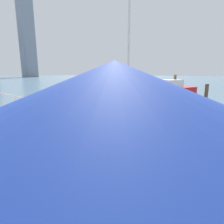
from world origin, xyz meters
name	(u,v)px	position (x,y,z in m)	size (l,w,h in m)	color
ground_plane	(35,105)	(0.00, 20.00, 0.00)	(300.00, 300.00, 0.00)	slate
floating_dock	(192,121)	(3.30, 8.21, 0.09)	(13.59, 2.00, 0.18)	brown
boardwalk_railing	(146,132)	(-3.15, 7.21, 1.25)	(0.06, 24.11, 1.08)	white
dock_piling_1	(206,92)	(13.87, 10.52, 0.78)	(0.36, 0.36, 1.56)	brown
dock_piling_2	(174,87)	(11.44, 12.94, 1.25)	(0.27, 0.27, 2.50)	brown
moored_boat_1	(129,106)	(1.70, 11.39, 0.77)	(4.77, 1.77, 6.54)	white
moored_boat_2	(173,92)	(11.05, 12.87, 0.79)	(5.59, 2.99, 2.03)	red
patio_umbrella	(114,103)	(-6.29, 5.50, 2.55)	(2.26, 2.26, 2.38)	#B2B2B7
skyline_tower_5	(27,36)	(46.85, 123.91, 24.44)	(7.23, 7.46, 48.89)	gray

